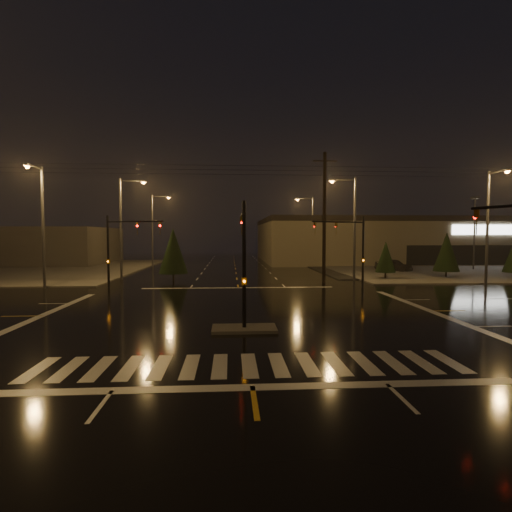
% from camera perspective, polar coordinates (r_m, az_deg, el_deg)
% --- Properties ---
extents(ground, '(140.00, 140.00, 0.00)m').
position_cam_1_polar(ground, '(22.79, -2.03, -8.20)').
color(ground, black).
rests_on(ground, ground).
extents(sidewalk_ne, '(36.00, 36.00, 0.12)m').
position_cam_1_polar(sidewalk_ne, '(60.81, 26.61, -1.44)').
color(sidewalk_ne, '#484640').
rests_on(sidewalk_ne, ground).
extents(median_island, '(3.00, 1.60, 0.15)m').
position_cam_1_polar(median_island, '(18.87, -1.69, -10.33)').
color(median_island, '#484640').
rests_on(median_island, ground).
extents(crosswalk, '(15.00, 2.60, 0.01)m').
position_cam_1_polar(crosswalk, '(14.08, -0.96, -15.30)').
color(crosswalk, beige).
rests_on(crosswalk, ground).
extents(stop_bar_near, '(16.00, 0.50, 0.01)m').
position_cam_1_polar(stop_bar_near, '(12.20, -0.50, -18.25)').
color(stop_bar_near, beige).
rests_on(stop_bar_near, ground).
extents(stop_bar_far, '(16.00, 0.50, 0.01)m').
position_cam_1_polar(stop_bar_far, '(33.65, -2.56, -4.55)').
color(stop_bar_far, beige).
rests_on(stop_bar_far, ground).
extents(parking_lot, '(50.00, 24.00, 0.08)m').
position_cam_1_polar(parking_lot, '(61.83, 31.55, -1.51)').
color(parking_lot, black).
rests_on(parking_lot, ground).
extents(retail_building, '(60.20, 28.30, 7.20)m').
position_cam_1_polar(retail_building, '(77.07, 23.90, 2.31)').
color(retail_building, '#766C54').
rests_on(retail_building, ground).
extents(commercial_block, '(30.00, 18.00, 5.60)m').
position_cam_1_polar(commercial_block, '(72.98, -31.76, 1.27)').
color(commercial_block, '#3D3A36').
rests_on(commercial_block, ground).
extents(signal_mast_median, '(0.25, 4.59, 6.00)m').
position_cam_1_polar(signal_mast_median, '(19.30, -1.80, 1.00)').
color(signal_mast_median, black).
rests_on(signal_mast_median, ground).
extents(signal_mast_ne, '(4.84, 1.86, 6.00)m').
position_cam_1_polar(signal_mast_ne, '(34.03, 13.66, 1.85)').
color(signal_mast_ne, black).
rests_on(signal_mast_ne, ground).
extents(signal_mast_nw, '(4.84, 1.86, 6.00)m').
position_cam_1_polar(signal_mast_nw, '(33.68, -18.93, 1.76)').
color(signal_mast_nw, black).
rests_on(signal_mast_nw, ground).
extents(streetlight_1, '(2.77, 0.32, 10.00)m').
position_cam_1_polar(streetlight_1, '(41.73, -18.37, 4.74)').
color(streetlight_1, '#38383A').
rests_on(streetlight_1, ground).
extents(streetlight_2, '(2.77, 0.32, 10.00)m').
position_cam_1_polar(streetlight_2, '(57.35, -14.30, 4.28)').
color(streetlight_2, '#38383A').
rests_on(streetlight_2, ground).
extents(streetlight_3, '(2.77, 0.32, 10.00)m').
position_cam_1_polar(streetlight_3, '(40.15, 13.51, 4.88)').
color(streetlight_3, '#38383A').
rests_on(streetlight_3, ground).
extents(streetlight_4, '(2.77, 0.32, 10.00)m').
position_cam_1_polar(streetlight_4, '(59.55, 7.81, 4.30)').
color(streetlight_4, '#38383A').
rests_on(streetlight_4, ground).
extents(streetlight_5, '(0.32, 2.77, 10.00)m').
position_cam_1_polar(streetlight_5, '(36.92, -28.37, 4.78)').
color(streetlight_5, '#38383A').
rests_on(streetlight_5, ground).
extents(streetlight_6, '(0.32, 2.77, 10.00)m').
position_cam_1_polar(streetlight_6, '(40.48, 30.44, 4.54)').
color(streetlight_6, '#38383A').
rests_on(streetlight_6, ground).
extents(utility_pole_1, '(2.20, 0.32, 12.00)m').
position_cam_1_polar(utility_pole_1, '(37.40, 9.73, 5.57)').
color(utility_pole_1, black).
rests_on(utility_pole_1, ground).
extents(conifer_0, '(2.00, 2.00, 3.82)m').
position_cam_1_polar(conifer_0, '(42.09, 18.04, -0.10)').
color(conifer_0, black).
rests_on(conifer_0, ground).
extents(conifer_1, '(2.60, 2.60, 4.76)m').
position_cam_1_polar(conifer_1, '(45.69, 25.57, 0.57)').
color(conifer_1, black).
rests_on(conifer_1, ground).
extents(conifer_3, '(2.83, 2.83, 5.12)m').
position_cam_1_polar(conifer_3, '(39.63, -11.74, 0.74)').
color(conifer_3, black).
rests_on(conifer_3, ground).
extents(car_parked, '(4.21, 4.71, 1.54)m').
position_cam_1_polar(car_parked, '(51.58, 19.05, -1.23)').
color(car_parked, black).
rests_on(car_parked, ground).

